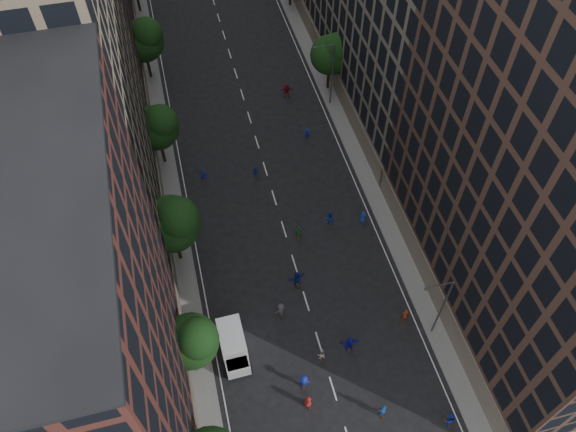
% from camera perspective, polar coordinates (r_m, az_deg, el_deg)
% --- Properties ---
extents(ground, '(240.00, 240.00, 0.00)m').
position_cam_1_polar(ground, '(68.42, -3.08, 7.22)').
color(ground, black).
rests_on(ground, ground).
extents(sidewalk_left, '(4.00, 105.00, 0.15)m').
position_cam_1_polar(sidewalk_left, '(73.40, -13.68, 9.46)').
color(sidewalk_left, slate).
rests_on(sidewalk_left, ground).
extents(sidewalk_right, '(4.00, 105.00, 0.15)m').
position_cam_1_polar(sidewalk_right, '(76.06, 4.75, 12.73)').
color(sidewalk_right, slate).
rests_on(sidewalk_right, ground).
extents(bldg_left_a, '(14.00, 22.00, 30.00)m').
position_cam_1_polar(bldg_left_a, '(39.79, -22.55, -12.05)').
color(bldg_left_a, '#53271F').
rests_on(bldg_left_a, ground).
extents(bldg_left_b, '(14.00, 26.00, 34.00)m').
position_cam_1_polar(bldg_left_b, '(53.99, -23.24, 12.16)').
color(bldg_left_b, '#8B775B').
rests_on(bldg_left_b, ground).
extents(bldg_right_a, '(14.00, 30.00, 36.00)m').
position_cam_1_polar(bldg_right_a, '(46.74, 26.70, 4.93)').
color(bldg_right_a, '#4A3227').
rests_on(bldg_right_a, ground).
extents(tree_left_1, '(4.80, 4.80, 8.21)m').
position_cam_1_polar(tree_left_1, '(48.10, -9.67, -12.36)').
color(tree_left_1, black).
rests_on(tree_left_1, ground).
extents(tree_left_2, '(5.60, 5.60, 9.45)m').
position_cam_1_polar(tree_left_2, '(53.84, -11.59, -0.62)').
color(tree_left_2, black).
rests_on(tree_left_2, ground).
extents(tree_left_3, '(5.00, 5.00, 8.58)m').
position_cam_1_polar(tree_left_3, '(63.84, -13.09, 8.89)').
color(tree_left_3, black).
rests_on(tree_left_3, ground).
extents(tree_left_4, '(5.40, 5.40, 9.08)m').
position_cam_1_polar(tree_left_4, '(76.29, -14.45, 17.03)').
color(tree_left_4, black).
rests_on(tree_left_4, ground).
extents(tree_right_a, '(5.00, 5.00, 8.39)m').
position_cam_1_polar(tree_right_a, '(72.74, 4.48, 16.19)').
color(tree_right_a, black).
rests_on(tree_right_a, ground).
extents(streetlamp_near, '(2.64, 0.22, 9.06)m').
position_cam_1_polar(streetlamp_near, '(51.10, 15.26, -8.76)').
color(streetlamp_near, '#595B60').
rests_on(streetlamp_near, ground).
extents(streetlamp_far, '(2.64, 0.22, 9.06)m').
position_cam_1_polar(streetlamp_far, '(70.61, 4.34, 14.44)').
color(streetlamp_far, '#595B60').
rests_on(streetlamp_far, ground).
extents(cargo_van, '(2.43, 5.06, 2.67)m').
position_cam_1_polar(cargo_van, '(52.04, -5.58, -12.98)').
color(cargo_van, silver).
rests_on(cargo_van, ground).
extents(skater_1, '(0.79, 0.62, 1.90)m').
position_cam_1_polar(skater_1, '(50.80, 9.59, -18.92)').
color(skater_1, '#114191').
rests_on(skater_1, ground).
extents(skater_2, '(1.08, 0.95, 1.87)m').
position_cam_1_polar(skater_2, '(51.75, 16.06, -19.25)').
color(skater_2, '#162CB6').
rests_on(skater_2, ground).
extents(skater_3, '(1.24, 0.88, 1.75)m').
position_cam_1_polar(skater_3, '(51.11, 1.63, -16.48)').
color(skater_3, '#1729BE').
rests_on(skater_3, ground).
extents(skater_5, '(1.81, 0.82, 1.88)m').
position_cam_1_polar(skater_5, '(52.69, 6.26, -12.78)').
color(skater_5, '#1517AD').
rests_on(skater_5, ground).
extents(skater_6, '(0.90, 0.69, 1.63)m').
position_cam_1_polar(skater_6, '(50.58, 2.07, -18.33)').
color(skater_6, '#AC1E1C').
rests_on(skater_6, ground).
extents(skater_7, '(0.72, 0.53, 1.82)m').
position_cam_1_polar(skater_7, '(54.83, 11.79, -9.82)').
color(skater_7, maroon).
rests_on(skater_7, ground).
extents(skater_8, '(0.77, 0.61, 1.57)m').
position_cam_1_polar(skater_8, '(52.24, 3.39, -13.83)').
color(skater_8, silver).
rests_on(skater_8, ground).
extents(skater_9, '(1.24, 0.91, 1.71)m').
position_cam_1_polar(skater_9, '(54.02, -0.74, -9.51)').
color(skater_9, '#45444A').
rests_on(skater_9, ground).
extents(skater_10, '(0.98, 0.50, 1.60)m').
position_cam_1_polar(skater_10, '(58.92, 1.11, -1.66)').
color(skater_10, '#227126').
rests_on(skater_10, ground).
extents(skater_11, '(1.84, 0.96, 1.90)m').
position_cam_1_polar(skater_11, '(55.60, 0.90, -6.41)').
color(skater_11, navy).
rests_on(skater_11, ground).
extents(skater_12, '(0.79, 0.55, 1.53)m').
position_cam_1_polar(skater_12, '(60.69, 7.63, -0.10)').
color(skater_12, '#1640B8').
rests_on(skater_12, ground).
extents(skater_13, '(0.69, 0.52, 1.73)m').
position_cam_1_polar(skater_13, '(64.48, -8.59, 4.05)').
color(skater_13, '#1629B7').
rests_on(skater_13, ground).
extents(skater_14, '(0.96, 0.80, 1.78)m').
position_cam_1_polar(skater_14, '(60.09, 4.23, -0.19)').
color(skater_14, '#163AB9').
rests_on(skater_14, ground).
extents(skater_15, '(0.99, 0.59, 1.51)m').
position_cam_1_polar(skater_15, '(68.57, 1.94, 8.29)').
color(skater_15, '#13229A').
rests_on(skater_15, ground).
extents(skater_16, '(0.94, 0.55, 1.50)m').
position_cam_1_polar(skater_16, '(64.40, -3.30, 4.46)').
color(skater_16, '#1530AC').
rests_on(skater_16, ground).
extents(skater_17, '(1.79, 0.76, 1.87)m').
position_cam_1_polar(skater_17, '(74.26, -0.14, 12.63)').
color(skater_17, maroon).
rests_on(skater_17, ground).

